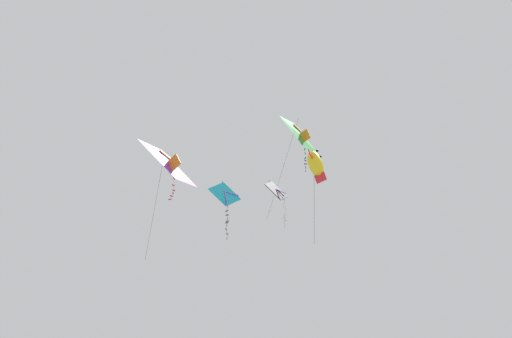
{
  "coord_description": "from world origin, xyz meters",
  "views": [
    {
      "loc": [
        -32.99,
        -4.53,
        11.97
      ],
      "look_at": [
        -1.25,
        0.04,
        40.85
      ],
      "focal_mm": 53.97,
      "sensor_mm": 36.0,
      "label": 1
    }
  ],
  "objects": [
    {
      "name": "kite_diamond_near_left",
      "position": [
        -1.9,
        -1.15,
        38.53
      ],
      "size": [
        1.34,
        1.11,
        3.72
      ],
      "rotation": [
        0.48,
        0.0,
        2.79
      ],
      "color": "black"
    },
    {
      "name": "kite_diamond_far_centre",
      "position": [
        1.19,
        2.27,
        41.29
      ],
      "size": [
        1.31,
        1.8,
        4.65
      ],
      "rotation": [
        0.27,
        0.0,
        2.38
      ],
      "color": "#1EB2C6"
    },
    {
      "name": "kite_delta_low_drifter",
      "position": [
        -2.12,
        4.83,
        41.12
      ],
      "size": [
        3.65,
        2.62,
        7.52
      ],
      "rotation": [
        0.43,
        0.0,
        2.64
      ],
      "color": "purple"
    },
    {
      "name": "kite_fish_highest",
      "position": [
        -5.97,
        -3.49,
        36.51
      ],
      "size": [
        1.4,
        1.18,
        5.36
      ],
      "rotation": [
        0.21,
        0.0,
        2.86
      ],
      "color": "yellow"
    },
    {
      "name": "kite_delta_upper_right",
      "position": [
        2.47,
        -2.36,
        46.74
      ],
      "size": [
        4.16,
        3.31,
        7.56
      ],
      "rotation": [
        0.26,
        0.0,
        2.64
      ],
      "color": "green"
    }
  ]
}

